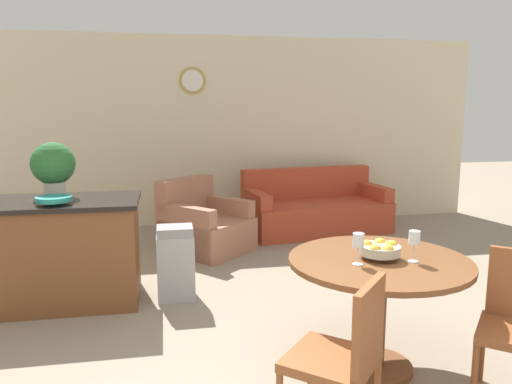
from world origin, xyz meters
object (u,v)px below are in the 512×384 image
kitchen_island (60,252)px  potted_plant (53,166)px  dining_chair_near_left (344,353)px  fruit_bowl (380,249)px  couch (315,210)px  armchair (204,227)px  wine_glass_right (414,239)px  wine_glass_left (358,242)px  teal_bowl (54,199)px  dining_table (378,285)px  trash_bin (176,263)px

kitchen_island → potted_plant: potted_plant is taller
dining_chair_near_left → fruit_bowl: dining_chair_near_left is taller
couch → armchair: size_ratio=1.66×
fruit_bowl → potted_plant: size_ratio=0.53×
wine_glass_right → fruit_bowl: bearing=151.6°
dining_chair_near_left → wine_glass_left: size_ratio=4.47×
potted_plant → couch: size_ratio=0.24×
wine_glass_right → potted_plant: size_ratio=0.41×
teal_bowl → couch: (2.94, 2.27, -0.68)m
potted_plant → armchair: bearing=40.6°
wine_glass_left → teal_bowl: teal_bowl is taller
dining_chair_near_left → teal_bowl: (-1.76, 2.06, 0.46)m
teal_bowl → armchair: teal_bowl is taller
wine_glass_left → wine_glass_right: 0.36m
wine_glass_right → wine_glass_left: bearing=178.8°
fruit_bowl → kitchen_island: (-2.25, 1.58, -0.36)m
dining_table → wine_glass_left: wine_glass_left is taller
fruit_bowl → kitchen_island: 2.77m
teal_bowl → trash_bin: bearing=5.6°
wine_glass_left → trash_bin: size_ratio=0.30×
dining_chair_near_left → potted_plant: 3.11m
potted_plant → wine_glass_right: bearing=-36.9°
dining_chair_near_left → armchair: dining_chair_near_left is taller
dining_chair_near_left → trash_bin: dining_chair_near_left is taller
dining_chair_near_left → wine_glass_left: bearing=13.7°
teal_bowl → trash_bin: teal_bowl is taller
dining_table → potted_plant: 2.96m
fruit_bowl → trash_bin: (-1.26, 1.49, -0.49)m
dining_chair_near_left → potted_plant: bearing=77.5°
wine_glass_right → armchair: (-1.07, 3.06, -0.62)m
dining_table → trash_bin: bearing=130.1°
teal_bowl → armchair: bearing=49.5°
trash_bin → wine_glass_right: bearing=-47.9°
kitchen_island → dining_table: bearing=-35.2°
fruit_bowl → potted_plant: 2.92m
kitchen_island → teal_bowl: size_ratio=4.71×
fruit_bowl → wine_glass_right: (0.18, -0.10, 0.08)m
kitchen_island → trash_bin: kitchen_island is taller
kitchen_island → potted_plant: 0.76m
dining_table → teal_bowl: bearing=147.9°
potted_plant → dining_table: bearing=-37.5°
dining_chair_near_left → kitchen_island: 2.86m
fruit_bowl → wine_glass_right: 0.22m
dining_table → wine_glass_right: bearing=-28.6°
dining_chair_near_left → fruit_bowl: 0.87m
trash_bin → armchair: armchair is taller
fruit_bowl → couch: fruit_bowl is taller
teal_bowl → couch: bearing=37.6°
teal_bowl → couch: 3.77m
fruit_bowl → armchair: size_ratio=0.21×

